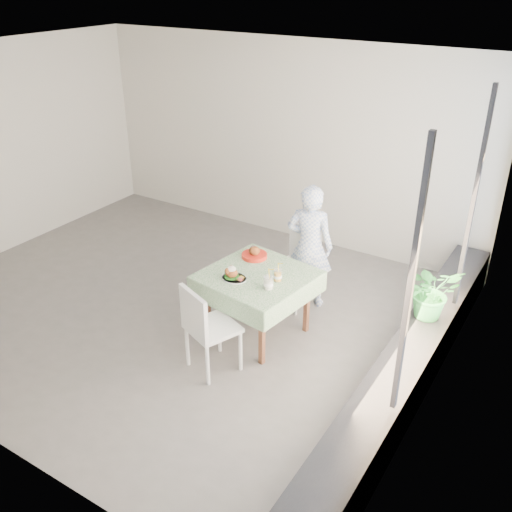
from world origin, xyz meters
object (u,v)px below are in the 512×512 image
Objects in this scene: chair_near at (212,344)px; potted_plant at (432,291)px; chair_far at (294,281)px; juice_cup_orange at (278,276)px; main_dish at (233,275)px; cafe_table at (257,297)px; diner at (310,246)px.

potted_plant reaches higher than chair_near.
juice_cup_orange reaches higher than chair_far.
chair_far is at bearing 171.96° from potted_plant.
potted_plant is (1.42, 0.56, -0.02)m from juice_cup_orange.
chair_far is 3.41× the size of main_dish.
diner is (0.16, 0.87, 0.29)m from cafe_table.
juice_cup_orange is (0.31, 0.75, 0.51)m from chair_near.
main_dish is (-0.11, 0.54, 0.50)m from chair_near.
diner is at bearing 79.28° from cafe_table.
potted_plant is at bearing -8.04° from chair_far.
juice_cup_orange is 0.44× the size of potted_plant.
chair_near is 0.95m from juice_cup_orange.
cafe_table is at bearing 85.67° from chair_near.
diner is (0.13, 0.09, 0.46)m from chair_far.
potted_plant is at bearing 18.13° from cafe_table.
main_dish reaches higher than cafe_table.
main_dish is 0.48× the size of potted_plant.
diner is at bearing 167.97° from potted_plant.
main_dish is at bearing -153.19° from juice_cup_orange.
chair_far is at bearing 87.69° from cafe_table.
main_dish is at bearing 101.08° from chair_near.
juice_cup_orange reaches higher than main_dish.
main_dish is at bearing 60.12° from diner.
potted_plant is at bearing 21.41° from juice_cup_orange.
potted_plant reaches higher than chair_far.
juice_cup_orange is (0.08, -0.88, 0.05)m from diner.
chair_near is 0.63× the size of diner.
chair_far is 1.54m from chair_near.
cafe_table is 1.79m from potted_plant.
cafe_table is 1.26× the size of chair_far.
chair_far is at bearing 105.45° from juice_cup_orange.
potted_plant is at bearing 154.85° from diner.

